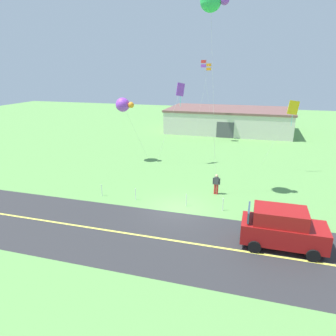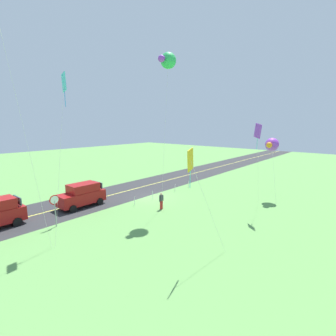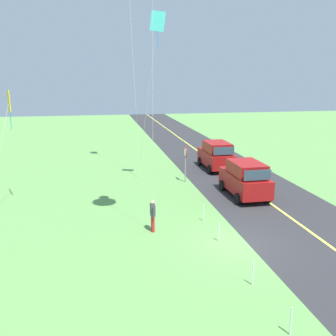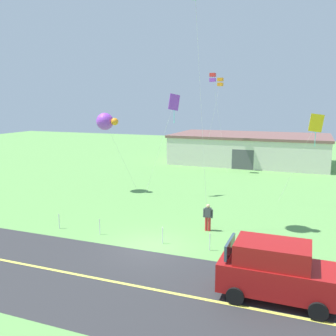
% 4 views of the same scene
% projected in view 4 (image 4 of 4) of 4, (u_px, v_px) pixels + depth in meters
% --- Properties ---
extents(ground_plane, '(120.00, 120.00, 0.10)m').
position_uv_depth(ground_plane, '(149.00, 248.00, 19.31)').
color(ground_plane, '#60994C').
extents(asphalt_road, '(120.00, 7.00, 0.00)m').
position_uv_depth(asphalt_road, '(111.00, 281.00, 15.62)').
color(asphalt_road, '#2D2D30').
rests_on(asphalt_road, ground).
extents(road_centre_stripe, '(120.00, 0.16, 0.00)m').
position_uv_depth(road_centre_stripe, '(111.00, 281.00, 15.62)').
color(road_centre_stripe, '#E5E04C').
rests_on(road_centre_stripe, asphalt_road).
extents(car_suv_foreground, '(4.40, 2.12, 2.24)m').
position_uv_depth(car_suv_foreground, '(276.00, 270.00, 14.03)').
color(car_suv_foreground, maroon).
rests_on(car_suv_foreground, ground).
extents(person_adult_near, '(0.58, 0.22, 1.60)m').
position_uv_depth(person_adult_near, '(208.00, 216.00, 21.59)').
color(person_adult_near, red).
rests_on(person_adult_near, ground).
extents(kite_yellow_high, '(2.78, 2.19, 6.53)m').
position_uv_depth(kite_yellow_high, '(106.00, 121.00, 30.30)').
color(kite_yellow_high, silver).
rests_on(kite_yellow_high, ground).
extents(kite_green_far, '(2.78, 1.38, 6.65)m').
position_uv_depth(kite_green_far, '(316.00, 124.00, 25.37)').
color(kite_green_far, silver).
rests_on(kite_green_far, ground).
extents(kite_pink_drift, '(1.87, 1.04, 10.27)m').
position_uv_depth(kite_pink_drift, '(213.00, 78.00, 37.73)').
color(kite_pink_drift, silver).
rests_on(kite_pink_drift, ground).
extents(kite_orange_near, '(2.69, 0.90, 8.05)m').
position_uv_depth(kite_orange_near, '(174.00, 104.00, 28.55)').
color(kite_orange_near, silver).
rests_on(kite_orange_near, ground).
extents(kite_purple_back, '(1.88, 1.24, 9.89)m').
position_uv_depth(kite_purple_back, '(220.00, 82.00, 39.29)').
color(kite_purple_back, silver).
rests_on(kite_purple_back, ground).
extents(warehouse_distant, '(18.36, 10.20, 3.50)m').
position_uv_depth(warehouse_distant, '(250.00, 149.00, 45.61)').
color(warehouse_distant, beige).
rests_on(warehouse_distant, ground).
extents(fence_post_0, '(0.05, 0.05, 0.90)m').
position_uv_depth(fence_post_0, '(59.00, 221.00, 22.04)').
color(fence_post_0, silver).
rests_on(fence_post_0, ground).
extents(fence_post_1, '(0.05, 0.05, 0.90)m').
position_uv_depth(fence_post_1, '(100.00, 227.00, 21.06)').
color(fence_post_1, silver).
rests_on(fence_post_1, ground).
extents(fence_post_2, '(0.05, 0.05, 0.90)m').
position_uv_depth(fence_post_2, '(163.00, 235.00, 19.70)').
color(fence_post_2, silver).
rests_on(fence_post_2, ground).
extents(fence_post_3, '(0.05, 0.05, 0.90)m').
position_uv_depth(fence_post_3, '(210.00, 242.00, 18.79)').
color(fence_post_3, silver).
rests_on(fence_post_3, ground).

